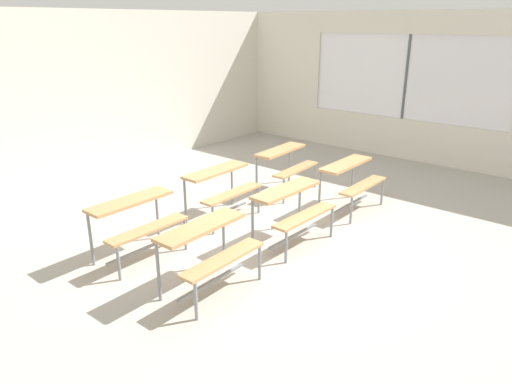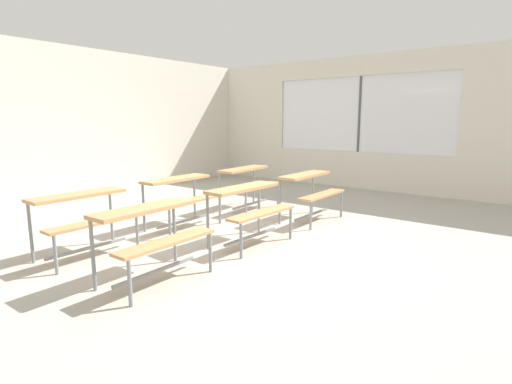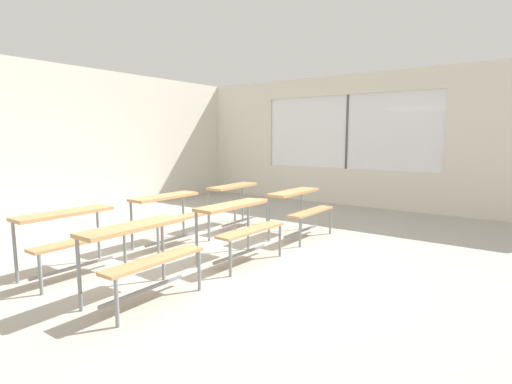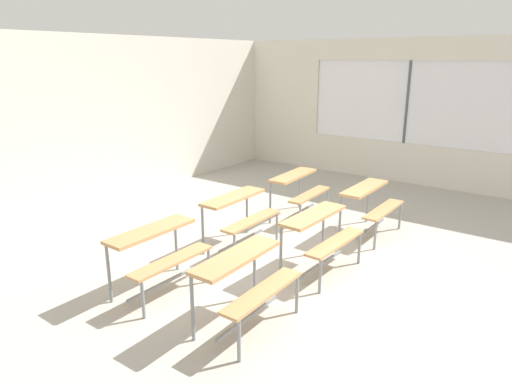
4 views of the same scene
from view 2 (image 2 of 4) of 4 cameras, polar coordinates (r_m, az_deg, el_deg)
The scene contains 9 objects.
ground at distance 5.29m, azimuth -3.14°, elevation -7.51°, with size 10.00×9.00×0.05m, color #ADA89E.
wall_back at distance 8.68m, azimuth -26.65°, elevation 8.65°, with size 10.00×0.12×3.00m, color silver.
wall_right at distance 9.35m, azimuth 18.13°, elevation 8.95°, with size 0.12×9.00×3.00m.
desk_bench_r0c0 at distance 4.07m, azimuth -14.62°, elevation -4.70°, with size 1.11×0.60×0.74m.
desk_bench_r0c1 at distance 5.11m, azimuth -0.96°, elevation -1.31°, with size 1.12×0.63×0.74m.
desk_bench_r0c2 at distance 6.36m, azimuth 7.81°, elevation 0.92°, with size 1.10×0.59×0.74m.
desk_bench_r1c0 at distance 5.06m, azimuth -23.41°, elevation -2.30°, with size 1.10×0.60×0.74m.
desk_bench_r1c1 at distance 5.99m, azimuth -10.61°, elevation 0.25°, with size 1.10×0.60×0.74m.
desk_bench_r1c2 at distance 7.08m, azimuth -1.05°, elevation 1.98°, with size 1.13×0.64×0.74m.
Camera 2 is at (-3.80, -3.30, 1.60)m, focal length 28.00 mm.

